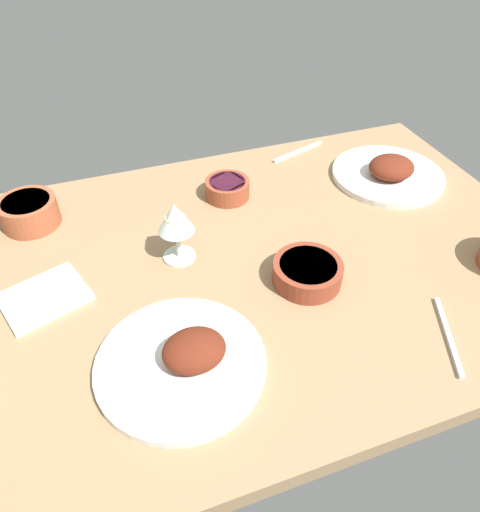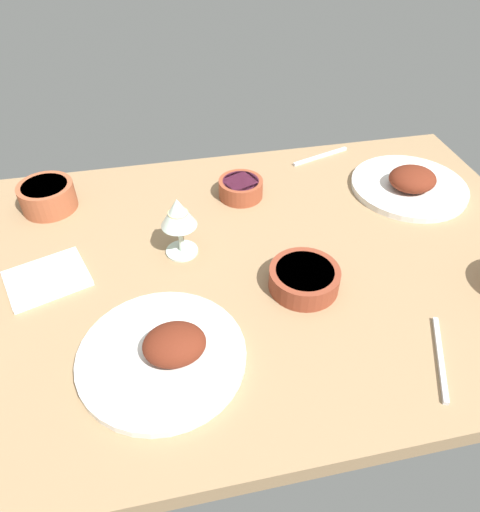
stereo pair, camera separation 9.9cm
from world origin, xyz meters
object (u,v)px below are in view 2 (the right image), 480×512
(bowl_onions, at_px, (241,188))
(fork_loose, at_px, (440,358))
(spoon_loose, at_px, (320,156))
(plate_center_main, at_px, (165,353))
(bowl_potatoes, at_px, (47,196))
(wine_glass, at_px, (178,215))
(folded_napkin, at_px, (47,278))
(plate_far_side, at_px, (410,184))
(bowl_sauce, at_px, (304,278))

(bowl_onions, relative_size, fork_loose, 0.61)
(spoon_loose, bearing_deg, fork_loose, 70.10)
(plate_center_main, distance_m, bowl_potatoes, 0.56)
(wine_glass, bearing_deg, bowl_potatoes, -37.93)
(folded_napkin, distance_m, spoon_loose, 0.79)
(plate_center_main, bearing_deg, fork_loose, 168.11)
(plate_far_side, distance_m, fork_loose, 0.53)
(plate_center_main, height_order, fork_loose, plate_center_main)
(plate_center_main, relative_size, wine_glass, 2.09)
(bowl_sauce, distance_m, fork_loose, 0.28)
(wine_glass, xyz_separation_m, fork_loose, (-0.41, 0.38, -0.10))
(bowl_sauce, bearing_deg, bowl_onions, -80.48)
(plate_far_side, xyz_separation_m, bowl_potatoes, (0.89, -0.11, 0.02))
(wine_glass, bearing_deg, bowl_onions, -132.84)
(plate_center_main, bearing_deg, bowl_onions, -116.48)
(wine_glass, xyz_separation_m, spoon_loose, (-0.43, -0.32, -0.10))
(plate_far_side, bearing_deg, plate_center_main, 31.16)
(spoon_loose, bearing_deg, folded_napkin, 8.68)
(bowl_sauce, distance_m, bowl_onions, 0.35)
(bowl_onions, bearing_deg, bowl_potatoes, -5.77)
(plate_center_main, distance_m, bowl_onions, 0.52)
(bowl_sauce, relative_size, folded_napkin, 0.91)
(folded_napkin, distance_m, fork_loose, 0.77)
(plate_far_side, relative_size, folded_napkin, 1.87)
(plate_center_main, distance_m, wine_glass, 0.30)
(plate_center_main, height_order, spoon_loose, plate_center_main)
(plate_center_main, xyz_separation_m, bowl_potatoes, (0.24, -0.51, 0.02))
(folded_napkin, bearing_deg, bowl_sauce, 166.24)
(fork_loose, bearing_deg, plate_far_side, -177.33)
(fork_loose, bearing_deg, spoon_loose, -158.20)
(bowl_potatoes, bearing_deg, wine_glass, 142.07)
(bowl_potatoes, bearing_deg, plate_far_side, 172.92)
(spoon_loose, bearing_deg, wine_glass, 18.97)
(plate_center_main, relative_size, bowl_potatoes, 2.25)
(bowl_sauce, bearing_deg, wine_glass, -34.67)
(bowl_potatoes, height_order, folded_napkin, bowl_potatoes)
(plate_center_main, height_order, bowl_sauce, plate_center_main)
(plate_far_side, height_order, bowl_potatoes, plate_far_side)
(bowl_sauce, bearing_deg, spoon_loose, -112.88)
(fork_loose, height_order, spoon_loose, same)
(bowl_sauce, relative_size, bowl_potatoes, 1.08)
(bowl_potatoes, distance_m, fork_loose, 0.93)
(plate_far_side, height_order, folded_napkin, plate_far_side)
(bowl_onions, relative_size, folded_napkin, 0.71)
(spoon_loose, bearing_deg, bowl_onions, 10.32)
(folded_napkin, relative_size, spoon_loose, 0.85)
(wine_glass, distance_m, fork_loose, 0.56)
(bowl_onions, distance_m, spoon_loose, 0.30)
(fork_loose, bearing_deg, wine_glass, -109.02)
(plate_far_side, distance_m, plate_center_main, 0.77)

